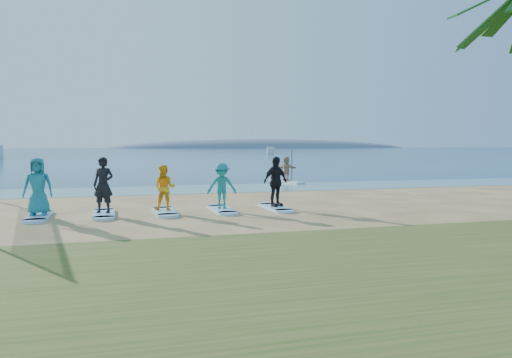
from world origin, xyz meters
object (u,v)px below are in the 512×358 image
object	(u,v)px
surfboard_3	(222,209)
surfboard_4	(275,207)
surfboard_0	(39,216)
paddleboard	(286,182)
student_2	(165,188)
student_0	(38,186)
boat_offshore_b	(271,153)
surfboard_2	(165,212)
paddleboarder	(286,169)
student_4	(276,181)
surfboard_1	(104,214)
student_3	(222,186)
student_1	(103,185)

from	to	relation	value
surfboard_3	surfboard_4	size ratio (longest dim) A/B	1.00
surfboard_0	surfboard_3	world-z (taller)	same
paddleboard	student_2	distance (m)	14.56
surfboard_0	student_0	distance (m)	0.98
student_2	boat_offshore_b	bearing A→B (deg)	90.19
boat_offshore_b	surfboard_2	xyz separation A→B (m)	(-38.72, -107.74, 0.04)
paddleboarder	surfboard_0	bearing A→B (deg)	110.44
paddleboard	boat_offshore_b	bearing A→B (deg)	56.34
paddleboard	surfboard_3	world-z (taller)	paddleboard
paddleboard	surfboard_2	distance (m)	14.54
surfboard_4	student_4	xyz separation A→B (m)	(0.00, 0.00, 0.97)
paddleboard	surfboard_0	size ratio (longest dim) A/B	1.36
boat_offshore_b	student_4	distance (m)	113.18
paddleboard	student_0	xyz separation A→B (m)	(-12.75, -11.66, 0.97)
paddleboard	paddleboarder	size ratio (longest dim) A/B	1.98
paddleboard	surfboard_2	size ratio (longest dim) A/B	1.36
surfboard_1	surfboard_4	bearing A→B (deg)	0.00
surfboard_0	student_0	world-z (taller)	student_0
surfboard_2	student_3	world-z (taller)	student_3
paddleboarder	student_1	world-z (taller)	student_1
paddleboard	student_0	size ratio (longest dim) A/B	1.60
surfboard_3	surfboard_2	bearing A→B (deg)	180.00
surfboard_0	student_4	distance (m)	8.19
surfboard_1	student_4	xyz separation A→B (m)	(6.10, 0.00, 0.97)
paddleboarder	surfboard_1	world-z (taller)	paddleboarder
surfboard_1	surfboard_4	distance (m)	6.10
surfboard_0	surfboard_1	size ratio (longest dim) A/B	1.00
student_2	student_0	bearing A→B (deg)	-160.05
surfboard_1	student_1	xyz separation A→B (m)	(0.00, 0.00, 0.98)
surfboard_2	surfboard_3	world-z (taller)	same
paddleboard	surfboard_3	bearing A→B (deg)	-135.99
surfboard_0	student_2	distance (m)	4.15
surfboard_0	student_2	size ratio (longest dim) A/B	1.39
surfboard_2	surfboard_0	bearing A→B (deg)	180.00
student_4	surfboard_4	bearing A→B (deg)	0.00
surfboard_0	student_3	world-z (taller)	student_3
surfboard_0	student_1	xyz separation A→B (m)	(2.03, 0.00, 0.98)
student_1	surfboard_3	bearing A→B (deg)	21.47
paddleboard	surfboard_2	xyz separation A→B (m)	(-8.68, -11.66, -0.01)
paddleboard	student_3	xyz separation A→B (m)	(-6.65, -11.66, 0.84)
paddleboarder	surfboard_2	bearing A→B (deg)	121.32
surfboard_2	student_3	size ratio (longest dim) A/B	1.35
boat_offshore_b	surfboard_3	distance (m)	113.82
student_2	surfboard_4	size ratio (longest dim) A/B	0.72
paddleboard	student_1	distance (m)	15.86
surfboard_0	student_0	bearing A→B (deg)	0.00
paddleboard	student_3	distance (m)	13.45
paddleboarder	surfboard_4	world-z (taller)	paddleboarder
student_4	student_0	bearing A→B (deg)	156.70
surfboard_0	student_4	bearing A→B (deg)	0.00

